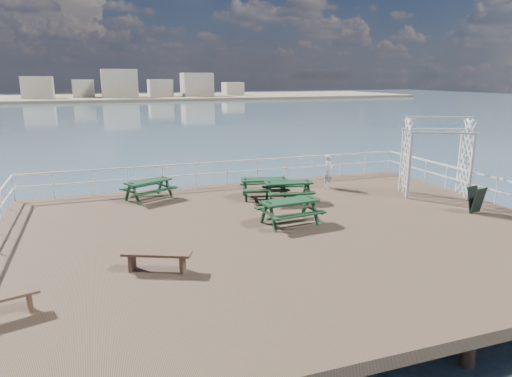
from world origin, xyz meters
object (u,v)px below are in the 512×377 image
object	(u,v)px
trellis_arbor	(436,161)
person	(329,171)
picnic_table_b	(264,184)
picnic_table_c	(288,187)
picnic_table_a	(148,186)
flat_bench_near	(157,257)
picnic_table_d	(290,207)

from	to	relation	value
trellis_arbor	person	xyz separation A→B (m)	(-3.54, 2.60, -0.71)
picnic_table_b	picnic_table_c	world-z (taller)	picnic_table_b
picnic_table_a	trellis_arbor	xyz separation A→B (m)	(11.35, -3.26, 0.89)
picnic_table_b	person	xyz separation A→B (m)	(3.32, 0.71, 0.16)
flat_bench_near	trellis_arbor	bearing A→B (deg)	41.90
picnic_table_c	trellis_arbor	distance (m)	6.30
trellis_arbor	picnic_table_b	bearing A→B (deg)	-171.62
picnic_table_c	trellis_arbor	size ratio (longest dim) A/B	0.63
trellis_arbor	picnic_table_a	bearing A→B (deg)	-172.22
person	picnic_table_d	bearing A→B (deg)	-158.96
picnic_table_d	person	size ratio (longest dim) A/B	1.38
picnic_table_d	trellis_arbor	bearing A→B (deg)	6.12
flat_bench_near	person	size ratio (longest dim) A/B	1.19
picnic_table_a	trellis_arbor	bearing A→B (deg)	-41.81
flat_bench_near	person	distance (m)	10.68
flat_bench_near	person	xyz separation A→B (m)	(8.42, 6.56, 0.37)
trellis_arbor	person	size ratio (longest dim) A/B	2.19
picnic_table_d	person	world-z (taller)	person
picnic_table_a	picnic_table_c	size ratio (longest dim) A/B	1.10
picnic_table_a	picnic_table_b	xyz separation A→B (m)	(4.48, -1.36, 0.02)
picnic_table_a	picnic_table_c	bearing A→B (deg)	-48.07
picnic_table_d	flat_bench_near	xyz separation A→B (m)	(-4.74, -2.41, -0.22)
picnic_table_b	flat_bench_near	world-z (taller)	picnic_table_b
picnic_table_b	picnic_table_d	world-z (taller)	picnic_table_d
picnic_table_b	picnic_table_d	distance (m)	3.46
picnic_table_a	picnic_table_c	world-z (taller)	picnic_table_c
picnic_table_d	trellis_arbor	size ratio (longest dim) A/B	0.63
picnic_table_d	picnic_table_a	bearing A→B (deg)	124.73
flat_bench_near	trellis_arbor	world-z (taller)	trellis_arbor
flat_bench_near	picnic_table_d	bearing A→B (deg)	50.58
picnic_table_d	trellis_arbor	xyz separation A→B (m)	(7.22, 1.54, 0.86)
picnic_table_c	trellis_arbor	world-z (taller)	trellis_arbor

